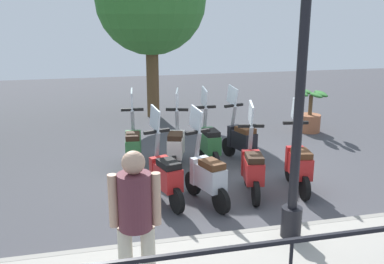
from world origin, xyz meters
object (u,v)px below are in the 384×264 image
at_px(potted_palm, 310,115).
at_px(scooter_near_3, 165,175).
at_px(scooter_near_2, 207,175).
at_px(scooter_far_3, 133,145).
at_px(scooter_far_0, 241,139).
at_px(scooter_far_2, 176,145).
at_px(scooter_near_1, 252,168).
at_px(scooter_far_1, 209,142).
at_px(pedestrian_distant, 135,217).
at_px(scooter_near_0, 298,164).
at_px(lamp_post_near, 301,79).
at_px(tree_distant, 151,0).

distance_m(potted_palm, scooter_near_3, 5.55).
xyz_separation_m(scooter_near_2, scooter_far_3, (1.87, 0.97, 0.00)).
distance_m(scooter_far_0, scooter_far_2, 1.37).
bearing_deg(scooter_near_1, scooter_far_1, 22.25).
distance_m(pedestrian_distant, scooter_far_2, 4.28).
relative_size(scooter_near_0, scooter_far_0, 1.00).
distance_m(lamp_post_near, scooter_near_0, 2.59).
bearing_deg(scooter_far_0, scooter_near_1, 150.28).
bearing_deg(scooter_near_0, scooter_near_3, 99.21).
xyz_separation_m(scooter_near_0, scooter_far_2, (1.51, 1.82, 0.00)).
distance_m(potted_palm, scooter_far_2, 4.33).
xyz_separation_m(scooter_near_1, scooter_far_2, (1.54, 0.98, 0.00)).
relative_size(scooter_near_2, scooter_near_3, 1.00).
bearing_deg(tree_distant, scooter_far_0, -165.65).
height_order(tree_distant, scooter_near_3, tree_distant).
relative_size(scooter_near_0, scooter_far_3, 1.00).
xyz_separation_m(scooter_near_3, scooter_far_2, (1.51, -0.48, 0.00)).
height_order(potted_palm, scooter_near_0, scooter_near_0).
bearing_deg(scooter_far_2, pedestrian_distant, -179.81).
bearing_deg(scooter_near_0, scooter_near_1, 100.88).
bearing_deg(pedestrian_distant, potted_palm, 146.80).
bearing_deg(scooter_far_3, potted_palm, -63.04).
bearing_deg(tree_distant, scooter_near_0, -165.37).
relative_size(pedestrian_distant, scooter_near_2, 1.03).
height_order(potted_palm, scooter_far_3, scooter_far_3).
bearing_deg(scooter_far_0, scooter_far_2, 78.41).
bearing_deg(scooter_near_0, potted_palm, -21.73).
xyz_separation_m(scooter_near_1, scooter_far_0, (1.65, -0.39, 0.00)).
bearing_deg(scooter_near_3, scooter_near_0, -105.77).
bearing_deg(pedestrian_distant, scooter_near_0, 137.37).
distance_m(pedestrian_distant, scooter_far_0, 4.94).
relative_size(lamp_post_near, scooter_far_1, 3.00).
xyz_separation_m(pedestrian_distant, scooter_far_3, (4.25, -0.39, -0.60)).
height_order(scooter_near_3, scooter_far_3, same).
relative_size(scooter_near_0, scooter_far_1, 1.00).
relative_size(potted_palm, scooter_far_2, 0.69).
relative_size(potted_palm, scooter_near_0, 0.69).
relative_size(scooter_near_2, scooter_far_1, 1.00).
relative_size(scooter_near_0, scooter_near_1, 1.00).
distance_m(scooter_near_2, scooter_far_2, 1.69).
distance_m(scooter_near_2, scooter_far_0, 2.17).
xyz_separation_m(scooter_near_2, scooter_far_1, (1.76, -0.52, 0.00)).
relative_size(tree_distant, scooter_far_3, 3.17).
bearing_deg(lamp_post_near, tree_distant, 4.77).
bearing_deg(scooter_far_2, scooter_near_0, -113.14).
xyz_separation_m(potted_palm, scooter_far_3, (-1.73, 4.69, 0.04)).
bearing_deg(pedestrian_distant, scooter_far_3, -178.09).
height_order(scooter_far_1, scooter_far_2, same).
bearing_deg(scooter_near_0, scooter_far_3, 66.39).
relative_size(lamp_post_near, scooter_near_2, 3.00).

